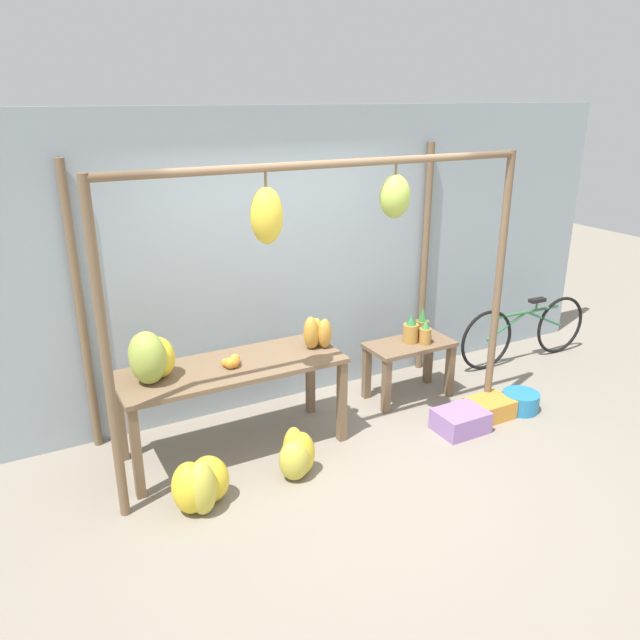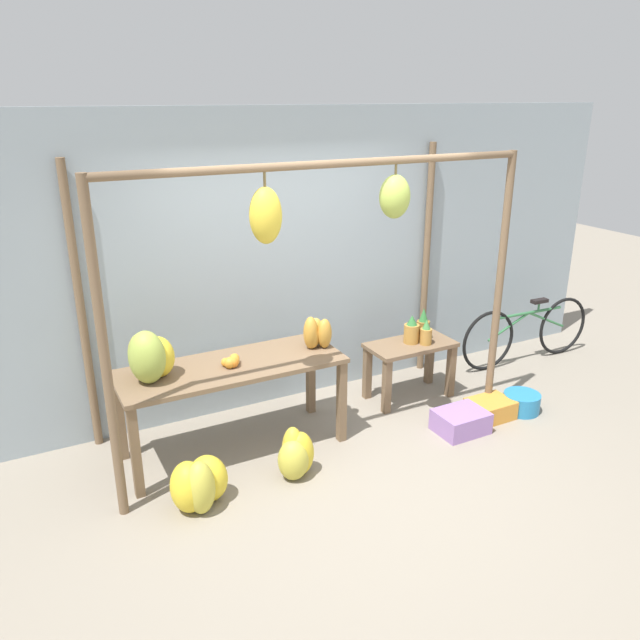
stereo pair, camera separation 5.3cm
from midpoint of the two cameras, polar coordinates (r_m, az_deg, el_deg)
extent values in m
plane|color=gray|center=(5.15, 3.04, -14.11)|extent=(20.00, 20.00, 0.00)
cube|color=#99A8B2|center=(5.87, -4.76, 5.24)|extent=(8.00, 0.08, 2.80)
cylinder|color=brown|center=(4.39, -19.30, -3.49)|extent=(0.07, 0.07, 2.44)
cylinder|color=brown|center=(5.91, 15.72, 2.82)|extent=(0.07, 0.07, 2.44)
cylinder|color=brown|center=(5.42, -21.30, 0.64)|extent=(0.07, 0.07, 2.44)
cylinder|color=brown|center=(6.70, 9.32, 5.30)|extent=(0.07, 0.07, 2.44)
cylinder|color=brown|center=(4.64, 0.95, 14.09)|extent=(3.46, 0.06, 0.06)
cylinder|color=brown|center=(4.42, -5.35, 12.68)|extent=(0.02, 0.02, 0.10)
ellipsoid|color=gold|center=(4.45, -5.24, 9.47)|extent=(0.24, 0.21, 0.40)
cylinder|color=brown|center=(4.94, 6.66, 13.53)|extent=(0.02, 0.02, 0.08)
ellipsoid|color=#9EB247|center=(4.97, 6.56, 11.15)|extent=(0.25, 0.22, 0.34)
cube|color=brown|center=(5.19, -8.37, -4.28)|extent=(1.86, 0.69, 0.04)
cube|color=brown|center=(4.92, -16.73, -11.62)|extent=(0.07, 0.07, 0.75)
cube|color=brown|center=(5.45, 1.73, -7.46)|extent=(0.07, 0.07, 0.75)
cube|color=brown|center=(5.44, -18.09, -8.60)|extent=(0.07, 0.07, 0.75)
cube|color=brown|center=(5.92, -1.15, -5.13)|extent=(0.07, 0.07, 0.75)
cube|color=brown|center=(6.20, 7.97, -2.24)|extent=(0.87, 0.45, 0.04)
cube|color=brown|center=(5.98, 5.83, -6.05)|extent=(0.07, 0.07, 0.54)
cube|color=brown|center=(6.41, 11.56, -4.54)|extent=(0.07, 0.07, 0.54)
cube|color=brown|center=(6.25, 4.04, -4.83)|extent=(0.07, 0.07, 0.54)
cube|color=brown|center=(6.66, 9.65, -3.46)|extent=(0.07, 0.07, 0.54)
ellipsoid|color=yellow|center=(5.02, -14.84, -3.32)|extent=(0.27, 0.30, 0.33)
ellipsoid|color=gold|center=(5.03, -16.18, -3.17)|extent=(0.24, 0.26, 0.37)
ellipsoid|color=#9EB247|center=(4.91, -15.79, -3.35)|extent=(0.37, 0.38, 0.42)
sphere|color=orange|center=(5.11, -8.21, -3.90)|extent=(0.09, 0.09, 0.09)
sphere|color=orange|center=(5.10, -8.51, -3.92)|extent=(0.09, 0.09, 0.09)
sphere|color=orange|center=(5.19, -8.08, -3.52)|extent=(0.08, 0.08, 0.08)
sphere|color=orange|center=(5.14, -8.90, -3.87)|extent=(0.07, 0.07, 0.07)
sphere|color=orange|center=(5.15, -8.03, -3.75)|extent=(0.08, 0.08, 0.08)
sphere|color=orange|center=(5.12, -8.18, -3.79)|extent=(0.09, 0.09, 0.09)
cylinder|color=olive|center=(6.29, 9.06, -0.88)|extent=(0.13, 0.13, 0.19)
cone|color=#337538|center=(6.23, 9.14, 0.51)|extent=(0.09, 0.09, 0.14)
cylinder|color=#B27F38|center=(6.17, 8.04, -1.21)|extent=(0.15, 0.15, 0.19)
cone|color=#337538|center=(6.13, 8.10, 0.02)|extent=(0.10, 0.10, 0.10)
cylinder|color=#B27F38|center=(6.32, 9.02, -0.95)|extent=(0.12, 0.12, 0.15)
cone|color=#428442|center=(6.27, 9.08, 0.09)|extent=(0.08, 0.08, 0.09)
cylinder|color=#B27F38|center=(6.16, 9.35, -1.46)|extent=(0.11, 0.11, 0.16)
cone|color=#428442|center=(6.12, 9.42, -0.37)|extent=(0.08, 0.08, 0.09)
cylinder|color=#B27F38|center=(6.20, 9.32, -1.42)|extent=(0.12, 0.12, 0.14)
cone|color=#337538|center=(6.15, 9.38, -0.36)|extent=(0.08, 0.08, 0.10)
ellipsoid|color=yellow|center=(4.87, -10.40, -14.11)|extent=(0.40, 0.40, 0.37)
ellipsoid|color=#9EB247|center=(4.88, -11.62, -14.57)|extent=(0.28, 0.29, 0.31)
ellipsoid|color=yellow|center=(4.78, -12.11, -14.76)|extent=(0.28, 0.31, 0.40)
ellipsoid|color=gold|center=(4.73, -11.05, -14.88)|extent=(0.30, 0.31, 0.42)
ellipsoid|color=yellow|center=(5.08, -2.06, -12.11)|extent=(0.27, 0.25, 0.38)
ellipsoid|color=gold|center=(5.08, -2.70, -11.86)|extent=(0.24, 0.25, 0.42)
ellipsoid|color=gold|center=(5.03, -2.67, -12.68)|extent=(0.31, 0.29, 0.34)
cube|color=#9970B7|center=(5.86, 12.46, -8.98)|extent=(0.45, 0.35, 0.20)
cylinder|color=teal|center=(6.36, 17.64, -7.11)|extent=(0.35, 0.35, 0.18)
torus|color=black|center=(7.80, 20.91, -0.44)|extent=(0.69, 0.06, 0.69)
torus|color=black|center=(7.08, 14.78, -1.79)|extent=(0.69, 0.06, 0.69)
cylinder|color=#337042|center=(7.34, 18.20, 0.69)|extent=(0.92, 0.07, 0.03)
cylinder|color=#337042|center=(7.57, 19.59, 0.11)|extent=(0.56, 0.05, 0.27)
cylinder|color=#337042|center=(7.21, 16.52, -0.53)|extent=(0.56, 0.05, 0.27)
cylinder|color=#337042|center=(7.42, 19.00, 1.21)|extent=(0.02, 0.02, 0.10)
cube|color=black|center=(7.40, 19.06, 1.72)|extent=(0.20, 0.09, 0.04)
cylinder|color=#337042|center=(7.04, 15.67, 0.58)|extent=(0.02, 0.02, 0.10)
ellipsoid|color=gold|center=(5.40, -1.13, -1.18)|extent=(0.19, 0.20, 0.29)
ellipsoid|color=#B2993D|center=(5.48, -0.69, -1.07)|extent=(0.19, 0.18, 0.25)
ellipsoid|color=gold|center=(5.41, 0.15, -1.24)|extent=(0.17, 0.16, 0.27)
ellipsoid|color=gold|center=(5.41, -0.98, -1.47)|extent=(0.18, 0.18, 0.23)
cube|color=orange|center=(6.16, 15.00, -7.78)|extent=(0.40, 0.32, 0.18)
camera|label=1|loc=(0.03, -90.28, -0.10)|focal=35.00mm
camera|label=2|loc=(0.03, 89.72, 0.10)|focal=35.00mm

